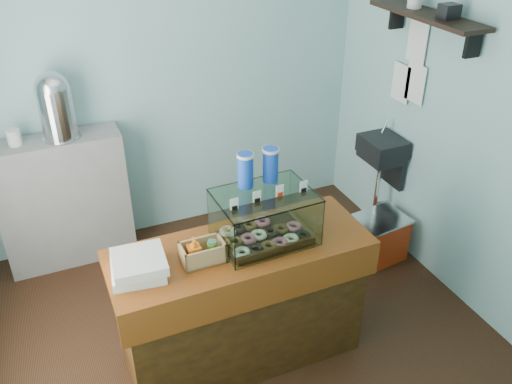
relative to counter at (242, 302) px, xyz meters
name	(u,v)px	position (x,y,z in m)	size (l,w,h in m)	color
ground	(229,328)	(0.00, 0.25, -0.46)	(3.50, 3.50, 0.00)	black
room_shell	(225,105)	(0.03, 0.26, 1.25)	(3.54, 3.04, 2.82)	#85BEC2
counter	(242,302)	(0.00, 0.00, 0.00)	(1.60, 0.60, 0.90)	#452A0D
back_shelf	(65,201)	(-0.90, 1.57, 0.09)	(1.00, 0.32, 1.10)	gray
display_case	(263,214)	(0.16, 0.05, 0.61)	(0.59, 0.44, 0.53)	#331D0F
condiment_crate	(202,252)	(-0.26, -0.04, 0.50)	(0.25, 0.15, 0.17)	tan
pastry_boxes	(138,266)	(-0.62, -0.01, 0.50)	(0.33, 0.33, 0.12)	silver
coffee_urn	(55,104)	(-0.82, 1.57, 0.91)	(0.28, 0.28, 0.52)	silver
red_cooler	(377,238)	(1.44, 0.54, -0.26)	(0.49, 0.40, 0.40)	#B02E0E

